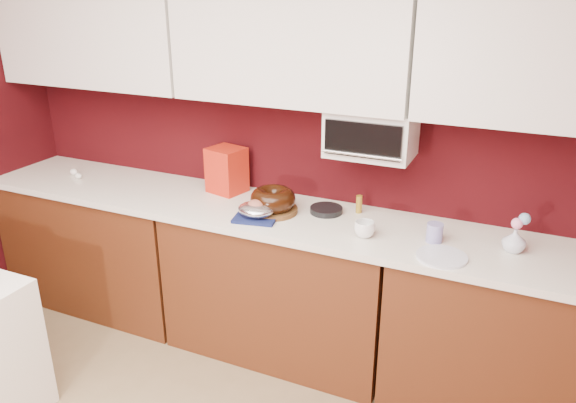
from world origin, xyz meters
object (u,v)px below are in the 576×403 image
Objects in this scene: foil_ham_nest at (256,209)px; flower_vase at (514,239)px; bundt_cake at (273,199)px; coffee_mug at (365,228)px; blue_jar at (435,233)px; pandoro_box at (227,170)px; toaster_oven at (372,133)px.

flower_vase reaches higher than foil_ham_nest.
coffee_mug is at bearing -10.09° from bundt_cake.
bundt_cake reaches higher than blue_jar.
pandoro_box is at bearing 155.15° from bundt_cake.
bundt_cake reaches higher than foil_ham_nest.
flower_vase is (1.27, 0.03, -0.01)m from bundt_cake.
toaster_oven is at bearing 28.50° from foil_ham_nest.
bundt_cake is at bearing 169.91° from coffee_mug.
pandoro_box reaches higher than flower_vase.
pandoro_box reaches higher than foil_ham_nest.
blue_jar is (0.40, -0.19, -0.43)m from toaster_oven.
flower_vase is at bearing 1.57° from bundt_cake.
flower_vase is (0.71, 0.14, 0.02)m from coffee_mug.
toaster_oven is 0.66m from bundt_cake.
pandoro_box is (-0.90, 0.01, -0.34)m from toaster_oven.
coffee_mug reaches higher than foil_ham_nest.
coffee_mug is (0.97, -0.29, -0.09)m from pandoro_box.
bundt_cake is 1.91× the size of flower_vase.
toaster_oven reaches higher than foil_ham_nest.
foil_ham_nest is at bearing -173.24° from flower_vase.
foil_ham_nest is at bearing -110.18° from bundt_cake.
pandoro_box is 1.33m from blue_jar.
foil_ham_nest is 0.61m from coffee_mug.
blue_jar is 0.73× the size of flower_vase.
toaster_oven is at bearing 19.20° from bundt_cake.
coffee_mug is 0.72m from flower_vase.
coffee_mug is (0.61, 0.02, -0.00)m from foil_ham_nest.
foil_ham_nest is at bearing -173.39° from blue_jar.
flower_vase reaches higher than bundt_cake.
bundt_cake is 0.13m from foil_ham_nest.
pandoro_box is at bearing 174.80° from flower_vase.
pandoro_box is at bearing 139.40° from foil_ham_nest.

